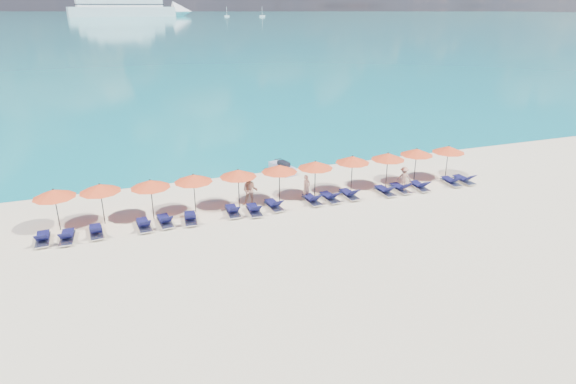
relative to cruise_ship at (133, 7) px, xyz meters
name	(u,v)px	position (x,y,z in m)	size (l,w,h in m)	color
ground	(308,234)	(-25.44, -551.49, -9.39)	(1400.00, 1400.00, 0.00)	beige
sea	(108,15)	(-25.44, 108.51, -9.39)	(1600.00, 1300.00, 0.01)	#1FA9B2
cruise_ship	(133,7)	(0.00, 0.00, 0.00)	(131.28, 39.16, 36.10)	white
sailboat_near	(227,16)	(92.47, -37.25, -8.38)	(5.40, 1.80, 9.90)	white
sailboat_far	(262,16)	(126.83, -53.60, -8.31)	(5.75, 1.92, 10.54)	white
jetski	(282,168)	(-23.46, -541.96, -9.05)	(1.32, 2.44, 0.82)	#A7A9C6
beachgoer_a	(306,188)	(-23.78, -547.12, -8.63)	(0.55, 0.36, 1.52)	tan
beachgoer_b	(250,191)	(-27.13, -546.82, -8.48)	(0.88, 0.51, 1.82)	tan
beachgoer_c	(404,178)	(-17.32, -547.47, -8.68)	(0.92, 0.43, 1.42)	tan
umbrella_0	(54,193)	(-37.22, -546.63, -7.38)	(2.10, 2.10, 2.28)	black
umbrella_1	(100,188)	(-35.06, -546.60, -7.38)	(2.10, 2.10, 2.28)	black
umbrella_2	(150,184)	(-32.57, -546.85, -7.38)	(2.10, 2.10, 2.28)	black
umbrella_3	(193,178)	(-30.29, -546.75, -7.38)	(2.10, 2.10, 2.28)	black
umbrella_4	(238,173)	(-27.79, -546.77, -7.38)	(2.10, 2.10, 2.28)	black
umbrella_5	(279,168)	(-25.34, -546.76, -7.38)	(2.10, 2.10, 2.28)	black
umbrella_6	(315,165)	(-23.11, -546.83, -7.38)	(2.10, 2.10, 2.28)	black
umbrella_7	(353,159)	(-20.58, -546.66, -7.38)	(2.10, 2.10, 2.28)	black
umbrella_8	(388,156)	(-18.21, -546.84, -7.38)	(2.10, 2.10, 2.28)	black
umbrella_9	(417,152)	(-15.96, -546.62, -7.38)	(2.10, 2.10, 2.28)	black
umbrella_10	(449,149)	(-13.65, -546.82, -7.38)	(2.10, 2.10, 2.28)	black
lounger_0	(43,238)	(-37.91, -547.90, -9.16)	(0.67, 1.72, 0.66)	silver
lounger_1	(67,237)	(-36.81, -548.10, -9.16)	(0.70, 1.73, 0.66)	silver
lounger_2	(96,231)	(-35.47, -547.95, -9.16)	(0.74, 1.74, 0.66)	silver
lounger_3	(144,225)	(-33.16, -547.95, -9.16)	(0.77, 1.75, 0.66)	silver
lounger_4	(165,221)	(-32.07, -547.85, -9.16)	(0.78, 1.75, 0.66)	silver
lounger_5	(190,218)	(-30.77, -547.96, -9.16)	(0.78, 1.75, 0.66)	silver
lounger_6	(233,211)	(-28.42, -547.78, -9.16)	(0.68, 1.72, 0.66)	silver
lounger_7	(254,210)	(-27.28, -548.06, -9.16)	(0.70, 1.73, 0.66)	silver
lounger_8	(274,205)	(-26.03, -547.78, -9.16)	(0.76, 1.75, 0.66)	silver
lounger_9	(312,199)	(-23.67, -547.75, -9.16)	(0.71, 1.73, 0.66)	silver
lounger_10	(330,197)	(-22.54, -547.77, -9.16)	(0.78, 1.75, 0.66)	silver
lounger_11	(349,194)	(-21.25, -547.74, -9.16)	(0.69, 1.73, 0.66)	silver
lounger_12	(385,191)	(-18.93, -547.97, -9.16)	(0.70, 1.73, 0.66)	silver
lounger_13	(400,188)	(-17.80, -547.89, -9.16)	(0.68, 1.72, 0.66)	silver
lounger_14	(420,186)	(-16.46, -548.00, -9.16)	(0.72, 1.74, 0.66)	silver
lounger_15	(451,181)	(-14.05, -547.95, -9.16)	(0.74, 1.74, 0.66)	silver
lounger_16	(464,179)	(-13.07, -547.97, -9.16)	(0.69, 1.72, 0.66)	silver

